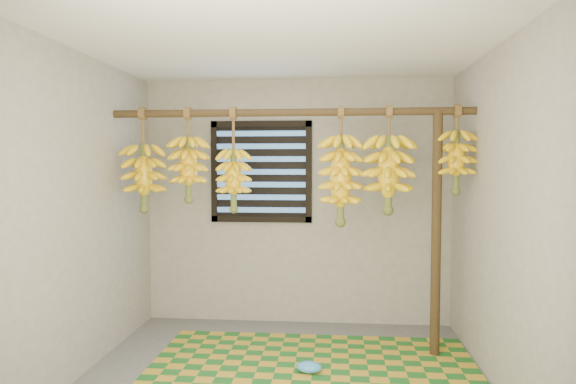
# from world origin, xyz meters

# --- Properties ---
(ceiling) EXTENTS (3.00, 3.00, 0.01)m
(ceiling) POSITION_xyz_m (0.00, 0.00, 2.40)
(ceiling) COLOR silver
(ceiling) RESTS_ON wall_back
(wall_back) EXTENTS (3.00, 0.01, 2.40)m
(wall_back) POSITION_xyz_m (0.00, 1.50, 1.20)
(wall_back) COLOR gray
(wall_back) RESTS_ON floor
(wall_left) EXTENTS (0.01, 3.00, 2.40)m
(wall_left) POSITION_xyz_m (-1.50, 0.00, 1.20)
(wall_left) COLOR gray
(wall_left) RESTS_ON floor
(wall_right) EXTENTS (0.01, 3.00, 2.40)m
(wall_right) POSITION_xyz_m (1.50, 0.00, 1.20)
(wall_right) COLOR gray
(wall_right) RESTS_ON floor
(window) EXTENTS (1.00, 0.04, 1.00)m
(window) POSITION_xyz_m (-0.35, 1.48, 1.50)
(window) COLOR black
(window) RESTS_ON wall_back
(hanging_pole) EXTENTS (3.00, 0.06, 0.06)m
(hanging_pole) POSITION_xyz_m (0.00, 0.70, 2.00)
(hanging_pole) COLOR #45331A
(hanging_pole) RESTS_ON wall_left
(support_post) EXTENTS (0.08, 0.08, 2.00)m
(support_post) POSITION_xyz_m (1.20, 0.70, 1.00)
(support_post) COLOR #45331A
(support_post) RESTS_ON floor
(woven_mat) EXTENTS (2.54, 2.03, 0.01)m
(woven_mat) POSITION_xyz_m (0.21, 0.08, 0.01)
(woven_mat) COLOR #1B5D1E
(woven_mat) RESTS_ON floor
(plastic_bag) EXTENTS (0.22, 0.18, 0.08)m
(plastic_bag) POSITION_xyz_m (0.19, 0.23, 0.05)
(plastic_bag) COLOR #398ED6
(plastic_bag) RESTS_ON woven_mat
(banana_bunch_a) EXTENTS (0.35, 0.35, 0.88)m
(banana_bunch_a) POSITION_xyz_m (-1.25, 0.70, 1.46)
(banana_bunch_a) COLOR brown
(banana_bunch_a) RESTS_ON hanging_pole
(banana_bunch_b) EXTENTS (0.31, 0.31, 0.80)m
(banana_bunch_b) POSITION_xyz_m (-0.86, 0.70, 1.53)
(banana_bunch_b) COLOR brown
(banana_bunch_b) RESTS_ON hanging_pole
(banana_bunch_c) EXTENTS (0.28, 0.28, 0.87)m
(banana_bunch_c) POSITION_xyz_m (-0.47, 0.70, 1.44)
(banana_bunch_c) COLOR brown
(banana_bunch_c) RESTS_ON hanging_pole
(banana_bunch_d) EXTENTS (0.32, 0.32, 0.98)m
(banana_bunch_d) POSITION_xyz_m (0.42, 0.70, 1.44)
(banana_bunch_d) COLOR brown
(banana_bunch_d) RESTS_ON hanging_pole
(banana_bunch_e) EXTENTS (0.39, 0.39, 0.87)m
(banana_bunch_e) POSITION_xyz_m (0.81, 0.70, 1.49)
(banana_bunch_e) COLOR brown
(banana_bunch_e) RESTS_ON hanging_pole
(banana_bunch_f) EXTENTS (0.30, 0.30, 0.72)m
(banana_bunch_f) POSITION_xyz_m (1.35, 0.70, 1.59)
(banana_bunch_f) COLOR brown
(banana_bunch_f) RESTS_ON hanging_pole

